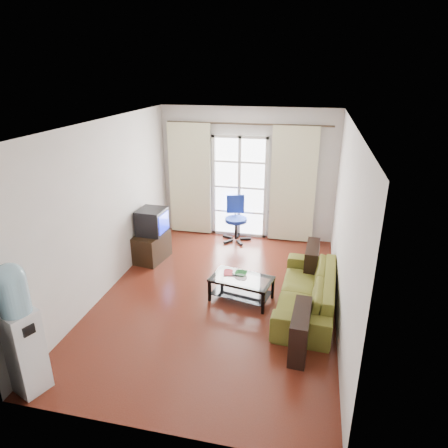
# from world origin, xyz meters

# --- Properties ---
(floor) EXTENTS (5.20, 5.20, 0.00)m
(floor) POSITION_xyz_m (0.00, 0.00, 0.00)
(floor) COLOR maroon
(floor) RESTS_ON ground
(ceiling) EXTENTS (5.20, 5.20, 0.00)m
(ceiling) POSITION_xyz_m (0.00, 0.00, 2.70)
(ceiling) COLOR white
(ceiling) RESTS_ON wall_back
(wall_back) EXTENTS (3.60, 0.02, 2.70)m
(wall_back) POSITION_xyz_m (0.00, 2.60, 1.35)
(wall_back) COLOR silver
(wall_back) RESTS_ON floor
(wall_front) EXTENTS (3.60, 0.02, 2.70)m
(wall_front) POSITION_xyz_m (0.00, -2.60, 1.35)
(wall_front) COLOR silver
(wall_front) RESTS_ON floor
(wall_left) EXTENTS (0.02, 5.20, 2.70)m
(wall_left) POSITION_xyz_m (-1.80, 0.00, 1.35)
(wall_left) COLOR silver
(wall_left) RESTS_ON floor
(wall_right) EXTENTS (0.02, 5.20, 2.70)m
(wall_right) POSITION_xyz_m (1.80, 0.00, 1.35)
(wall_right) COLOR silver
(wall_right) RESTS_ON floor
(french_door) EXTENTS (1.16, 0.06, 2.15)m
(french_door) POSITION_xyz_m (-0.15, 2.54, 1.07)
(french_door) COLOR white
(french_door) RESTS_ON wall_back
(curtain_rod) EXTENTS (3.30, 0.04, 0.04)m
(curtain_rod) POSITION_xyz_m (0.00, 2.50, 2.38)
(curtain_rod) COLOR #4C3F2D
(curtain_rod) RESTS_ON wall_back
(curtain_left) EXTENTS (0.90, 0.07, 2.35)m
(curtain_left) POSITION_xyz_m (-1.20, 2.48, 1.20)
(curtain_left) COLOR beige
(curtain_left) RESTS_ON curtain_rod
(curtain_right) EXTENTS (0.90, 0.07, 2.35)m
(curtain_right) POSITION_xyz_m (0.95, 2.48, 1.20)
(curtain_right) COLOR beige
(curtain_right) RESTS_ON curtain_rod
(radiator) EXTENTS (0.64, 0.12, 0.64)m
(radiator) POSITION_xyz_m (0.80, 2.50, 0.33)
(radiator) COLOR gray
(radiator) RESTS_ON floor
(sofa) EXTENTS (2.10, 0.99, 0.59)m
(sofa) POSITION_xyz_m (1.36, -0.00, 0.29)
(sofa) COLOR brown
(sofa) RESTS_ON floor
(coffee_table) EXTENTS (1.02, 0.71, 0.38)m
(coffee_table) POSITION_xyz_m (0.37, 0.01, 0.24)
(coffee_table) COLOR silver
(coffee_table) RESTS_ON floor
(bowl) EXTENTS (0.23, 0.23, 0.05)m
(bowl) POSITION_xyz_m (0.35, 0.10, 0.40)
(bowl) COLOR green
(bowl) RESTS_ON coffee_table
(book) EXTENTS (0.20, 0.23, 0.02)m
(book) POSITION_xyz_m (0.07, 0.11, 0.39)
(book) COLOR #9E3813
(book) RESTS_ON coffee_table
(remote) EXTENTS (0.18, 0.06, 0.02)m
(remote) POSITION_xyz_m (0.30, 0.06, 0.39)
(remote) COLOR black
(remote) RESTS_ON coffee_table
(tv_stand) EXTENTS (0.58, 0.78, 0.52)m
(tv_stand) POSITION_xyz_m (-1.54, 1.02, 0.26)
(tv_stand) COLOR black
(tv_stand) RESTS_ON floor
(crt_tv) EXTENTS (0.54, 0.54, 0.47)m
(crt_tv) POSITION_xyz_m (-1.53, 1.08, 0.76)
(crt_tv) COLOR black
(crt_tv) RESTS_ON tv_stand
(task_chair) EXTENTS (0.78, 0.78, 0.93)m
(task_chair) POSITION_xyz_m (-0.17, 2.28, 0.28)
(task_chair) COLOR black
(task_chair) RESTS_ON floor
(water_cooler) EXTENTS (0.42, 0.42, 1.58)m
(water_cooler) POSITION_xyz_m (-1.60, -2.35, 0.83)
(water_cooler) COLOR white
(water_cooler) RESTS_ON floor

